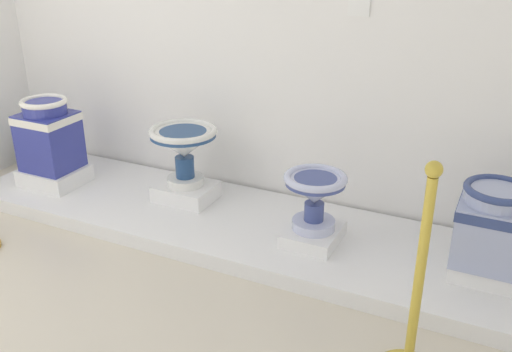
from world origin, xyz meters
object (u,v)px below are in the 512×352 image
object	(u,v)px
antique_toilet_rightmost	(493,222)
stanchion_post_near_right	(413,320)
antique_toilet_squat_floral	(48,133)
decorative_vase_spare	(32,146)
antique_toilet_leftmost	(315,192)
info_placard_third	(359,1)
plinth_block_leftmost	(313,234)
plinth_block_squat_floral	(55,175)
plinth_block_central_ornate	(186,192)
plinth_block_rightmost	(484,268)
antique_toilet_central_ornate	(184,144)

from	to	relation	value
antique_toilet_rightmost	stanchion_post_near_right	bearing A→B (deg)	-105.57
antique_toilet_squat_floral	antique_toilet_rightmost	world-z (taller)	antique_toilet_squat_floral
decorative_vase_spare	antique_toilet_leftmost	bearing A→B (deg)	-6.71
info_placard_third	plinth_block_leftmost	bearing A→B (deg)	-92.97
plinth_block_squat_floral	plinth_block_leftmost	size ratio (longest dim) A/B	1.15
info_placard_third	decorative_vase_spare	distance (m)	2.70
decorative_vase_spare	plinth_block_central_ornate	bearing A→B (deg)	-5.19
antique_toilet_squat_floral	stanchion_post_near_right	world-z (taller)	stanchion_post_near_right
antique_toilet_leftmost	stanchion_post_near_right	bearing A→B (deg)	-46.41
plinth_block_rightmost	antique_toilet_leftmost	bearing A→B (deg)	-177.53
plinth_block_squat_floral	decorative_vase_spare	world-z (taller)	decorative_vase_spare
info_placard_third	antique_toilet_leftmost	bearing A→B (deg)	-92.97
plinth_block_leftmost	info_placard_third	bearing A→B (deg)	87.03
antique_toilet_squat_floral	plinth_block_leftmost	world-z (taller)	antique_toilet_squat_floral
plinth_block_central_ornate	plinth_block_rightmost	size ratio (longest dim) A/B	1.16
stanchion_post_near_right	antique_toilet_leftmost	bearing A→B (deg)	133.59
plinth_block_central_ornate	stanchion_post_near_right	bearing A→B (deg)	-28.31
plinth_block_leftmost	stanchion_post_near_right	world-z (taller)	stanchion_post_near_right
decorative_vase_spare	stanchion_post_near_right	bearing A→B (deg)	-18.00
plinth_block_central_ornate	plinth_block_rightmost	xyz separation A→B (m)	(1.83, -0.11, -0.01)
antique_toilet_central_ornate	antique_toilet_rightmost	distance (m)	1.83
antique_toilet_central_ornate	antique_toilet_rightmost	bearing A→B (deg)	-3.44
plinth_block_squat_floral	antique_toilet_central_ornate	world-z (taller)	antique_toilet_central_ornate
plinth_block_squat_floral	antique_toilet_central_ornate	distance (m)	1.02
decorative_vase_spare	plinth_block_leftmost	bearing A→B (deg)	-6.71
plinth_block_central_ornate	antique_toilet_leftmost	world-z (taller)	antique_toilet_leftmost
plinth_block_rightmost	decorative_vase_spare	distance (m)	3.31
antique_toilet_squat_floral	plinth_block_rightmost	world-z (taller)	antique_toilet_squat_floral
decorative_vase_spare	stanchion_post_near_right	distance (m)	3.25
info_placard_third	stanchion_post_near_right	bearing A→B (deg)	-61.82
antique_toilet_leftmost	antique_toilet_rightmost	xyz separation A→B (m)	(0.90, 0.04, 0.00)
antique_toilet_leftmost	plinth_block_central_ornate	bearing A→B (deg)	170.91
antique_toilet_rightmost	stanchion_post_near_right	xyz separation A→B (m)	(-0.21, -0.76, -0.12)
antique_toilet_squat_floral	info_placard_third	bearing A→B (deg)	15.67
plinth_block_central_ornate	antique_toilet_central_ornate	size ratio (longest dim) A/B	0.86
antique_toilet_central_ornate	plinth_block_leftmost	xyz separation A→B (m)	(0.93, -0.15, -0.34)
antique_toilet_central_ornate	info_placard_third	distance (m)	1.34
plinth_block_leftmost	plinth_block_central_ornate	bearing A→B (deg)	170.91
antique_toilet_squat_floral	antique_toilet_rightmost	bearing A→B (deg)	1.30
plinth_block_central_ornate	antique_toilet_rightmost	xyz separation A→B (m)	(1.83, -0.11, 0.26)
plinth_block_leftmost	info_placard_third	size ratio (longest dim) A/B	2.19
plinth_block_leftmost	plinth_block_rightmost	world-z (taller)	plinth_block_rightmost
decorative_vase_spare	info_placard_third	bearing A→B (deg)	5.37
antique_toilet_rightmost	plinth_block_central_ornate	bearing A→B (deg)	176.56
plinth_block_squat_floral	plinth_block_leftmost	xyz separation A→B (m)	(1.88, 0.02, -0.02)
antique_toilet_squat_floral	plinth_block_leftmost	distance (m)	1.91
antique_toilet_leftmost	antique_toilet_rightmost	world-z (taller)	antique_toilet_rightmost
plinth_block_central_ornate	plinth_block_rightmost	bearing A→B (deg)	-3.44
info_placard_third	stanchion_post_near_right	size ratio (longest dim) A/B	0.16
plinth_block_squat_floral	antique_toilet_squat_floral	world-z (taller)	antique_toilet_squat_floral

